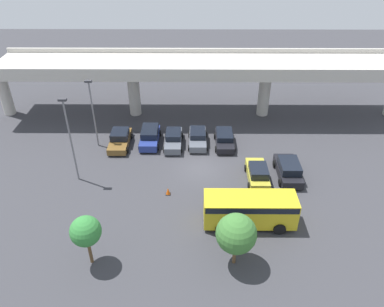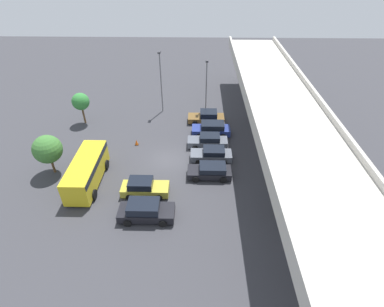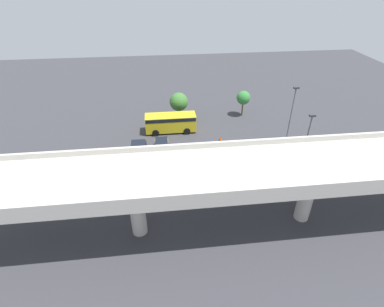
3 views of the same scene
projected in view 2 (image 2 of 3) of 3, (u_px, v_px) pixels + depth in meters
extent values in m
plane|color=#38383D|center=(168.00, 160.00, 33.02)|extent=(101.40, 101.40, 0.00)
cube|color=#BCB7AD|center=(285.00, 111.00, 29.22)|extent=(47.32, 7.29, 0.90)
cube|color=#BCB7AD|center=(250.00, 104.00, 28.85)|extent=(47.32, 0.30, 0.55)
cube|color=#BCB7AD|center=(323.00, 105.00, 28.74)|extent=(47.32, 0.30, 0.55)
cylinder|color=#BCB7AD|center=(249.00, 63.00, 50.36)|extent=(1.40, 1.40, 5.73)
cylinder|color=#BCB7AD|center=(266.00, 105.00, 37.56)|extent=(1.40, 1.40, 5.73)
cylinder|color=#BCB7AD|center=(300.00, 191.00, 24.75)|extent=(1.40, 1.40, 5.73)
cube|color=brown|center=(206.00, 118.00, 39.63)|extent=(1.95, 4.75, 0.66)
cube|color=black|center=(209.00, 114.00, 39.22)|extent=(1.79, 2.18, 0.71)
cylinder|color=black|center=(195.00, 123.00, 38.95)|extent=(0.22, 0.66, 0.66)
cylinder|color=black|center=(195.00, 116.00, 40.57)|extent=(0.22, 0.66, 0.66)
cylinder|color=black|center=(217.00, 123.00, 38.90)|extent=(0.22, 0.66, 0.66)
cylinder|color=black|center=(217.00, 116.00, 40.52)|extent=(0.22, 0.66, 0.66)
cube|color=navy|center=(211.00, 130.00, 36.99)|extent=(1.89, 4.68, 0.78)
cube|color=black|center=(213.00, 125.00, 36.56)|extent=(1.74, 2.77, 0.68)
cylinder|color=black|center=(199.00, 136.00, 36.36)|extent=(0.22, 0.69, 0.69)
cylinder|color=black|center=(199.00, 128.00, 37.94)|extent=(0.22, 0.69, 0.69)
cylinder|color=black|center=(223.00, 136.00, 36.31)|extent=(0.22, 0.69, 0.69)
cylinder|color=black|center=(222.00, 128.00, 37.89)|extent=(0.22, 0.69, 0.69)
cube|color=#515660|center=(207.00, 142.00, 34.92)|extent=(1.72, 4.63, 0.74)
cube|color=black|center=(210.00, 137.00, 34.52)|extent=(1.59, 2.27, 0.61)
cylinder|color=black|center=(195.00, 148.00, 34.36)|extent=(0.22, 0.64, 0.64)
cylinder|color=black|center=(195.00, 140.00, 35.79)|extent=(0.22, 0.64, 0.64)
cylinder|color=black|center=(220.00, 148.00, 34.31)|extent=(0.22, 0.64, 0.64)
cylinder|color=black|center=(219.00, 140.00, 35.74)|extent=(0.22, 0.64, 0.64)
cube|color=#515660|center=(211.00, 156.00, 32.79)|extent=(1.79, 4.49, 0.73)
cube|color=black|center=(214.00, 151.00, 32.40)|extent=(1.65, 2.30, 0.56)
cylinder|color=black|center=(198.00, 162.00, 32.19)|extent=(0.22, 0.61, 0.61)
cylinder|color=black|center=(198.00, 152.00, 33.69)|extent=(0.22, 0.61, 0.61)
cylinder|color=black|center=(224.00, 162.00, 32.15)|extent=(0.22, 0.61, 0.61)
cylinder|color=black|center=(223.00, 153.00, 33.64)|extent=(0.22, 0.61, 0.61)
cube|color=black|center=(209.00, 172.00, 30.46)|extent=(1.86, 4.44, 0.66)
cube|color=black|center=(213.00, 168.00, 30.10)|extent=(1.72, 2.64, 0.57)
cylinder|color=black|center=(196.00, 180.00, 29.81)|extent=(0.22, 0.69, 0.69)
cylinder|color=black|center=(196.00, 168.00, 31.36)|extent=(0.22, 0.69, 0.69)
cylinder|color=black|center=(223.00, 180.00, 29.76)|extent=(0.22, 0.69, 0.69)
cylinder|color=black|center=(222.00, 168.00, 31.31)|extent=(0.22, 0.69, 0.69)
cube|color=gold|center=(145.00, 189.00, 28.35)|extent=(1.78, 4.47, 0.78)
cube|color=black|center=(141.00, 183.00, 27.93)|extent=(1.63, 2.24, 0.69)
cylinder|color=black|center=(161.00, 185.00, 29.21)|extent=(0.22, 0.62, 0.62)
cylinder|color=black|center=(159.00, 198.00, 27.74)|extent=(0.22, 0.62, 0.62)
cylinder|color=black|center=(133.00, 184.00, 29.26)|extent=(0.22, 0.62, 0.62)
cylinder|color=black|center=(129.00, 198.00, 27.78)|extent=(0.22, 0.62, 0.62)
cube|color=black|center=(147.00, 213.00, 25.89)|extent=(1.97, 4.83, 0.77)
cube|color=black|center=(143.00, 206.00, 25.45)|extent=(1.81, 2.70, 0.74)
cylinder|color=black|center=(165.00, 206.00, 26.82)|extent=(0.22, 0.70, 0.70)
cylinder|color=black|center=(163.00, 224.00, 25.18)|extent=(0.22, 0.70, 0.70)
cylinder|color=black|center=(132.00, 206.00, 26.87)|extent=(0.22, 0.70, 0.70)
cylinder|color=black|center=(127.00, 223.00, 25.23)|extent=(0.22, 0.70, 0.70)
cube|color=gold|center=(87.00, 171.00, 29.15)|extent=(7.34, 2.37, 2.37)
cube|color=black|center=(85.00, 164.00, 28.66)|extent=(7.19, 2.42, 0.52)
cylinder|color=black|center=(84.00, 164.00, 31.58)|extent=(0.98, 0.29, 0.98)
cylinder|color=black|center=(106.00, 165.00, 31.54)|extent=(0.98, 0.29, 0.98)
cylinder|color=black|center=(68.00, 194.00, 27.89)|extent=(0.98, 0.29, 0.98)
cylinder|color=black|center=(94.00, 195.00, 27.85)|extent=(0.98, 0.29, 0.98)
cylinder|color=slate|center=(206.00, 89.00, 39.74)|extent=(0.16, 0.16, 7.29)
cube|color=#333338|center=(207.00, 61.00, 37.55)|extent=(0.70, 0.35, 0.20)
cylinder|color=slate|center=(161.00, 84.00, 40.06)|extent=(0.16, 0.16, 8.16)
cube|color=#333338|center=(159.00, 52.00, 37.62)|extent=(0.70, 0.35, 0.20)
cylinder|color=brown|center=(84.00, 116.00, 39.09)|extent=(0.24, 0.24, 2.15)
sphere|color=#337F38|center=(81.00, 102.00, 37.92)|extent=(2.18, 2.18, 2.18)
cylinder|color=brown|center=(53.00, 166.00, 30.84)|extent=(0.24, 0.24, 1.67)
sphere|color=#3D7533|center=(47.00, 149.00, 29.65)|extent=(2.87, 2.87, 2.87)
cube|color=black|center=(137.00, 145.00, 35.44)|extent=(0.44, 0.44, 0.04)
cone|color=#EA590F|center=(137.00, 142.00, 35.25)|extent=(0.40, 0.40, 0.70)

